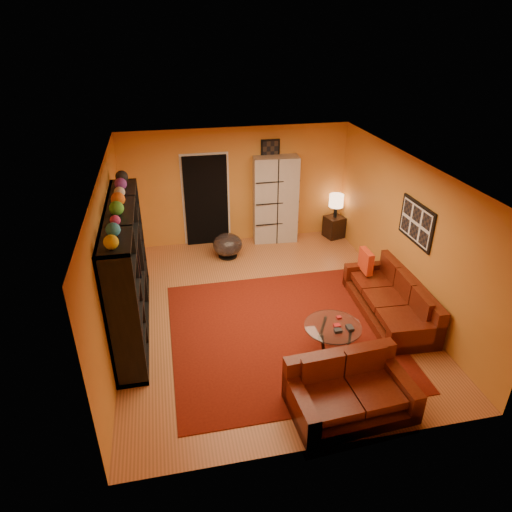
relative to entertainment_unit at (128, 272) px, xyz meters
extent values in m
plane|color=#9A582F|center=(2.27, 0.00, -1.05)|extent=(6.00, 6.00, 0.00)
plane|color=white|center=(2.27, 0.00, 1.55)|extent=(6.00, 6.00, 0.00)
plane|color=orange|center=(2.27, 3.00, 0.25)|extent=(6.00, 0.00, 6.00)
plane|color=orange|center=(2.27, -3.00, 0.25)|extent=(6.00, 0.00, 6.00)
plane|color=orange|center=(-0.23, 0.00, 0.25)|extent=(0.00, 6.00, 6.00)
plane|color=orange|center=(4.78, 0.00, 0.25)|extent=(0.00, 6.00, 6.00)
cube|color=#531109|center=(2.38, -0.70, -1.04)|extent=(3.60, 3.60, 0.01)
cube|color=black|center=(1.57, 2.96, -0.03)|extent=(0.95, 0.10, 2.04)
cube|color=black|center=(4.75, -0.30, 0.55)|extent=(0.03, 1.00, 0.70)
cube|color=black|center=(3.02, 2.98, 1.00)|extent=(0.42, 0.03, 0.52)
cube|color=black|center=(0.00, 0.00, 0.00)|extent=(0.45, 3.00, 2.10)
imported|color=black|center=(0.05, -0.05, -0.05)|extent=(0.97, 0.13, 0.56)
cube|color=#491409|center=(4.32, -0.55, -0.89)|extent=(1.00, 2.23, 0.32)
cube|color=#491409|center=(4.68, -0.57, -0.62)|extent=(0.29, 2.20, 0.85)
cube|color=#491409|center=(4.28, -1.55, -0.74)|extent=(0.90, 0.22, 0.62)
cube|color=#491409|center=(4.37, 0.45, -0.74)|extent=(0.90, 0.22, 0.62)
cube|color=#491409|center=(4.25, -1.16, -0.58)|extent=(0.70, 0.62, 0.12)
cube|color=#491409|center=(4.29, -0.55, -0.58)|extent=(0.70, 0.62, 0.12)
cube|color=#491409|center=(4.32, 0.06, -0.58)|extent=(0.70, 0.62, 0.12)
cube|color=#491409|center=(2.83, -2.50, -0.89)|extent=(1.64, 1.05, 0.32)
cube|color=#491409|center=(2.80, -2.12, -0.62)|extent=(1.59, 0.28, 0.85)
cube|color=#491409|center=(3.53, -2.45, -0.74)|extent=(0.24, 0.96, 0.62)
cube|color=#491409|center=(2.13, -2.55, -0.74)|extent=(0.24, 0.96, 0.62)
cube|color=#491409|center=(3.14, -2.52, -0.58)|extent=(0.64, 0.77, 0.12)
cube|color=#491409|center=(2.53, -2.56, -0.58)|extent=(0.64, 0.77, 0.12)
cube|color=red|center=(4.22, 0.27, -0.42)|extent=(0.12, 0.42, 0.42)
cylinder|color=silver|center=(3.02, -1.27, -0.61)|extent=(0.88, 0.88, 0.02)
cylinder|color=black|center=(3.28, -1.35, -0.83)|extent=(0.05, 0.05, 0.42)
cylinder|color=black|center=(2.97, -1.00, -0.83)|extent=(0.05, 0.05, 0.42)
cylinder|color=black|center=(2.82, -1.45, -0.83)|extent=(0.05, 0.05, 0.42)
cube|color=#B3AEA5|center=(3.12, 2.80, -0.06)|extent=(1.02, 0.51, 1.97)
cylinder|color=black|center=(1.91, 2.17, -1.03)|extent=(0.44, 0.44, 0.03)
cylinder|color=black|center=(1.91, 2.17, -0.95)|extent=(0.06, 0.06, 0.15)
ellipsoid|color=#423A3B|center=(1.91, 2.17, -0.76)|extent=(0.64, 0.64, 0.48)
cube|color=black|center=(4.53, 2.67, -0.80)|extent=(0.49, 0.49, 0.50)
cylinder|color=black|center=(4.53, 2.67, -0.42)|extent=(0.08, 0.08, 0.26)
cylinder|color=#FFC38C|center=(4.53, 2.67, -0.14)|extent=(0.33, 0.33, 0.29)
camera|label=1|loc=(0.72, -6.58, 3.59)|focal=32.00mm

